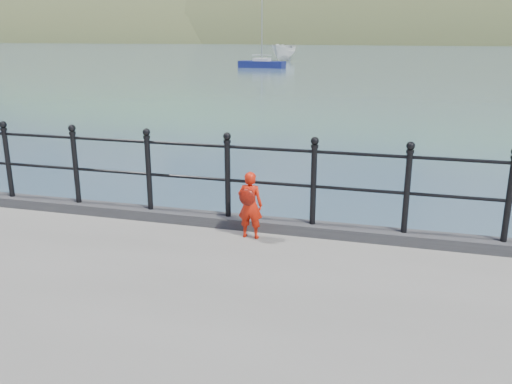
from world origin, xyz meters
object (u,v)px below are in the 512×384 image
(railing, at_px, (270,173))
(sailboat_port, at_px, (262,65))
(child, at_px, (250,204))
(launch_white, at_px, (284,52))

(railing, bearing_deg, sailboat_port, 105.04)
(child, distance_m, launch_white, 64.42)
(railing, xyz_separation_m, launch_white, (-13.86, 62.60, -0.73))
(child, xyz_separation_m, sailboat_port, (-13.05, 49.58, -1.13))
(child, bearing_deg, sailboat_port, -75.38)
(child, height_order, launch_white, launch_white)
(launch_white, bearing_deg, railing, -68.75)
(launch_white, height_order, sailboat_port, sailboat_port)
(railing, height_order, sailboat_port, sailboat_port)
(railing, height_order, launch_white, railing)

